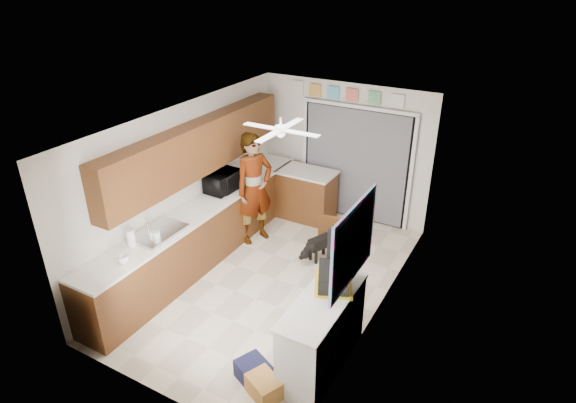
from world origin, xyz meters
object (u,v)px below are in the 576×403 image
at_px(suitcase, 334,277).
at_px(cardboard_box, 264,387).
at_px(cup, 123,260).
at_px(microwave, 223,181).
at_px(paper_towel_roll, 131,238).
at_px(navy_crate, 254,372).
at_px(man, 254,189).
at_px(dog, 320,247).

relative_size(suitcase, cardboard_box, 1.25).
relative_size(cup, cardboard_box, 0.35).
bearing_deg(microwave, paper_towel_roll, -179.12).
distance_m(navy_crate, man, 3.28).
bearing_deg(cardboard_box, dog, 103.22).
relative_size(navy_crate, man, 0.20).
xyz_separation_m(man, dog, (1.25, -0.03, -0.74)).
relative_size(microwave, navy_crate, 1.54).
bearing_deg(dog, navy_crate, -57.18).
relative_size(microwave, dog, 1.05).
relative_size(paper_towel_roll, man, 0.12).
distance_m(microwave, man, 0.53).
bearing_deg(suitcase, navy_crate, -143.64).
distance_m(cup, dog, 3.11).
bearing_deg(paper_towel_roll, suitcase, 11.14).
distance_m(microwave, cup, 2.37).
bearing_deg(microwave, navy_crate, -136.46).
bearing_deg(dog, cup, -96.75).
distance_m(paper_towel_roll, suitcase, 2.76).
bearing_deg(navy_crate, microwave, 131.20).
xyz_separation_m(suitcase, navy_crate, (-0.54, -0.95, -0.92)).
distance_m(microwave, paper_towel_roll, 2.00).
bearing_deg(dog, microwave, -148.34).
bearing_deg(man, microwave, 143.65).
height_order(suitcase, navy_crate, suitcase).
distance_m(microwave, navy_crate, 3.36).
bearing_deg(dog, suitcase, -36.76).
height_order(suitcase, man, man).
height_order(paper_towel_roll, dog, paper_towel_roll).
bearing_deg(cardboard_box, cup, 175.03).
bearing_deg(cardboard_box, paper_towel_roll, 167.16).
height_order(cup, cardboard_box, cup).
xyz_separation_m(suitcase, man, (-2.22, 1.74, -0.08)).
bearing_deg(cardboard_box, man, 124.03).
height_order(microwave, man, man).
distance_m(paper_towel_roll, dog, 2.96).
bearing_deg(suitcase, cardboard_box, -130.47).
xyz_separation_m(paper_towel_roll, cardboard_box, (2.39, -0.54, -0.94)).
bearing_deg(navy_crate, paper_towel_roll, 169.17).
bearing_deg(cup, paper_towel_roll, 121.29).
relative_size(cup, dog, 0.24).
bearing_deg(paper_towel_roll, cup, -58.71).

